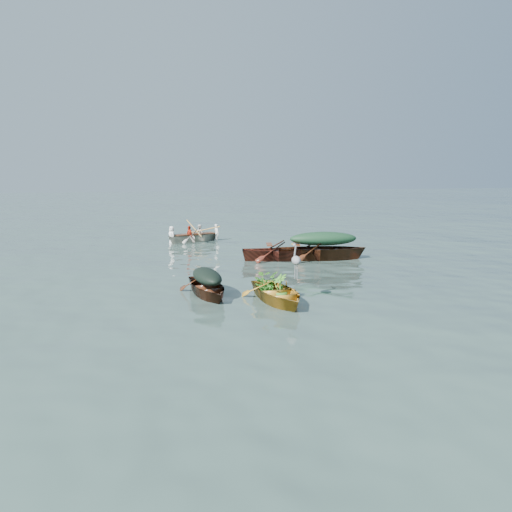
{
  "coord_description": "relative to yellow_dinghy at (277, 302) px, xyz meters",
  "views": [
    {
      "loc": [
        -5.12,
        -14.08,
        3.31
      ],
      "look_at": [
        -0.96,
        1.86,
        0.5
      ],
      "focal_mm": 35.0,
      "sensor_mm": 36.0,
      "label": 1
    }
  ],
  "objects": [
    {
      "name": "ground",
      "position": [
        1.46,
        2.2,
        0.0
      ],
      "size": [
        140.0,
        140.0,
        0.0
      ],
      "primitive_type": "plane",
      "color": "#374D46",
      "rests_on": "ground"
    },
    {
      "name": "yellow_dinghy",
      "position": [
        0.0,
        0.0,
        0.0
      ],
      "size": [
        1.66,
        3.28,
        0.85
      ],
      "primitive_type": "imported",
      "rotation": [
        0.0,
        0.0,
        0.09
      ],
      "color": "gold",
      "rests_on": "ground"
    },
    {
      "name": "dark_covered_boat",
      "position": [
        -1.63,
        1.14,
        0.0
      ],
      "size": [
        1.53,
        3.3,
        0.76
      ],
      "primitive_type": "imported",
      "rotation": [
        0.0,
        0.0,
        0.11
      ],
      "color": "#4A2211",
      "rests_on": "ground"
    },
    {
      "name": "green_tarp_boat",
      "position": [
        3.5,
        5.49,
        0.0
      ],
      "size": [
        4.81,
        2.2,
        1.1
      ],
      "primitive_type": "imported",
      "rotation": [
        0.0,
        0.0,
        1.4
      ],
      "color": "#502312",
      "rests_on": "ground"
    },
    {
      "name": "open_wooden_boat",
      "position": [
        1.99,
        5.75,
        0.0
      ],
      "size": [
        4.44,
        2.25,
        0.98
      ],
      "primitive_type": "imported",
      "rotation": [
        0.0,
        0.0,
        1.34
      ],
      "color": "maroon",
      "rests_on": "ground"
    },
    {
      "name": "rowed_boat",
      "position": [
        -0.55,
        11.57,
        0.0
      ],
      "size": [
        3.68,
        2.1,
        0.8
      ],
      "primitive_type": "imported",
      "rotation": [
        0.0,
        0.0,
        1.89
      ],
      "color": "beige",
      "rests_on": "ground"
    },
    {
      "name": "dark_tarp_cover",
      "position": [
        -1.63,
        1.14,
        0.58
      ],
      "size": [
        0.84,
        1.81,
        0.4
      ],
      "primitive_type": "ellipsoid",
      "rotation": [
        0.0,
        0.0,
        0.11
      ],
      "color": "black",
      "rests_on": "dark_covered_boat"
    },
    {
      "name": "green_tarp_cover",
      "position": [
        3.5,
        5.49,
        0.81
      ],
      "size": [
        2.64,
        1.21,
        0.52
      ],
      "primitive_type": "ellipsoid",
      "rotation": [
        0.0,
        0.0,
        1.4
      ],
      "color": "#173A22",
      "rests_on": "green_tarp_boat"
    },
    {
      "name": "thwart_benches",
      "position": [
        1.99,
        5.75,
        0.51
      ],
      "size": [
        2.25,
        1.26,
        0.04
      ],
      "primitive_type": null,
      "rotation": [
        0.0,
        0.0,
        1.34
      ],
      "color": "#562714",
      "rests_on": "open_wooden_boat"
    },
    {
      "name": "heron",
      "position": [
        0.54,
        0.1,
        0.89
      ],
      "size": [
        0.32,
        0.42,
        0.92
      ],
      "primitive_type": null,
      "rotation": [
        0.0,
        0.0,
        0.09
      ],
      "color": "gray",
      "rests_on": "yellow_dinghy"
    },
    {
      "name": "dinghy_weeds",
      "position": [
        -0.03,
        0.55,
        0.73
      ],
      "size": [
        0.78,
        0.96,
        0.6
      ],
      "primitive_type": "imported",
      "rotation": [
        0.0,
        0.0,
        0.09
      ],
      "color": "#3A721D",
      "rests_on": "yellow_dinghy"
    },
    {
      "name": "rowers",
      "position": [
        -0.55,
        11.57,
        0.78
      ],
      "size": [
        2.64,
        1.67,
        0.76
      ],
      "primitive_type": "imported",
      "rotation": [
        0.0,
        0.0,
        1.89
      ],
      "color": "silver",
      "rests_on": "rowed_boat"
    },
    {
      "name": "oars",
      "position": [
        -0.55,
        11.57,
        0.43
      ],
      "size": [
        1.38,
        2.66,
        0.06
      ],
      "primitive_type": null,
      "rotation": [
        0.0,
        0.0,
        1.89
      ],
      "color": "#A77D3F",
      "rests_on": "rowed_boat"
    }
  ]
}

